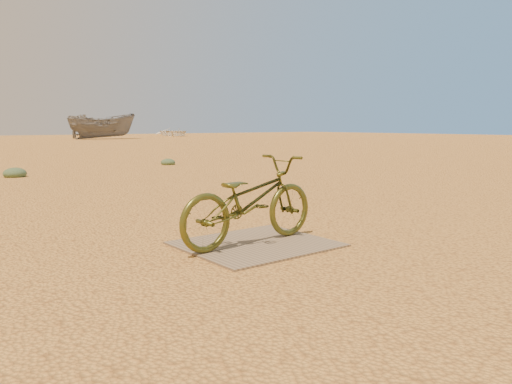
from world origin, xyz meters
TOP-DOWN VIEW (x-y plane):
  - ground at (0.00, 0.00)m, footprint 120.00×120.00m
  - plywood_board at (0.27, -0.48)m, footprint 1.53×1.34m
  - bicycle at (0.21, -0.44)m, footprint 1.81×0.73m
  - boat_mid_right at (13.70, 39.00)m, footprint 6.16×3.07m
  - boat_far_right at (24.45, 45.46)m, footprint 3.41×4.63m
  - kale_a at (-0.11, 8.75)m, footprint 0.55×0.55m
  - kale_b at (4.68, 9.81)m, footprint 0.46×0.46m

SIDE VIEW (x-z plane):
  - ground at x=0.00m, z-range 0.00..0.00m
  - kale_a at x=-0.11m, z-range -0.15..0.15m
  - kale_b at x=4.68m, z-range -0.13..0.13m
  - plywood_board at x=0.27m, z-range 0.00..0.02m
  - boat_far_right at x=24.45m, z-range 0.00..0.93m
  - bicycle at x=0.21m, z-range 0.02..0.95m
  - boat_mid_right at x=13.70m, z-range 0.00..2.28m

